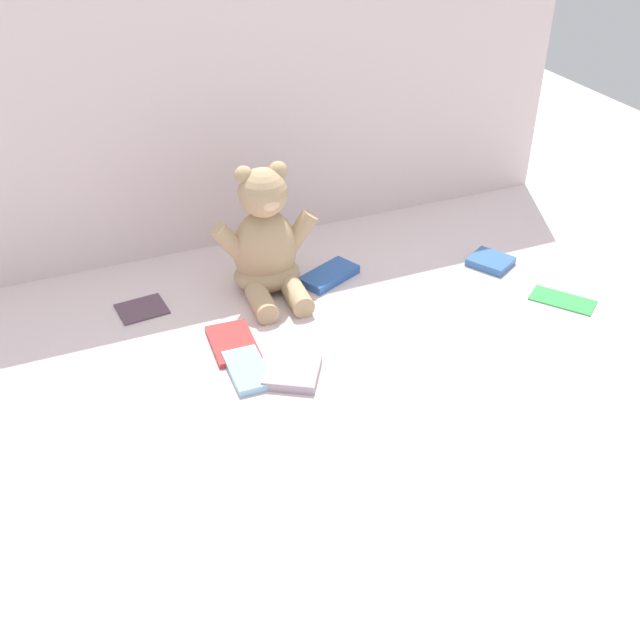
% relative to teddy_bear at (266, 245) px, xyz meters
% --- Properties ---
extents(ground_plane, '(3.20, 3.20, 0.00)m').
position_rel_teddy_bear_xyz_m(ground_plane, '(-0.00, -0.20, -0.11)').
color(ground_plane, silver).
extents(backdrop_drape, '(1.72, 0.03, 0.70)m').
position_rel_teddy_bear_xyz_m(backdrop_drape, '(-0.00, 0.25, 0.24)').
color(backdrop_drape, silver).
rests_on(backdrop_drape, ground_plane).
extents(teddy_bear, '(0.24, 0.22, 0.29)m').
position_rel_teddy_bear_xyz_m(teddy_bear, '(0.00, 0.00, 0.00)').
color(teddy_bear, tan).
rests_on(teddy_bear, ground_plane).
extents(book_case_0, '(0.15, 0.12, 0.02)m').
position_rel_teddy_bear_xyz_m(book_case_0, '(0.14, -0.02, -0.10)').
color(book_case_0, '#2A5AAA').
rests_on(book_case_0, ground_plane).
extents(book_case_1, '(0.12, 0.12, 0.02)m').
position_rel_teddy_bear_xyz_m(book_case_1, '(0.52, -0.11, -0.10)').
color(book_case_1, '#3563A4').
rests_on(book_case_1, ground_plane).
extents(book_case_2, '(0.07, 0.13, 0.02)m').
position_rel_teddy_bear_xyz_m(book_case_2, '(-0.14, -0.28, -0.10)').
color(book_case_2, '#89BFE2').
rests_on(book_case_2, ground_plane).
extents(book_case_3, '(0.13, 0.15, 0.01)m').
position_rel_teddy_bear_xyz_m(book_case_3, '(0.57, -0.30, -0.10)').
color(book_case_3, green).
rests_on(book_case_3, ground_plane).
extents(book_case_4, '(0.14, 0.14, 0.02)m').
position_rel_teddy_bear_xyz_m(book_case_4, '(-0.06, -0.32, -0.10)').
color(book_case_4, '#A593A1').
rests_on(book_case_4, ground_plane).
extents(book_case_5, '(0.11, 0.09, 0.01)m').
position_rel_teddy_bear_xyz_m(book_case_5, '(-0.28, 0.02, -0.10)').
color(book_case_5, '#58414F').
rests_on(book_case_5, ground_plane).
extents(book_case_6, '(0.09, 0.14, 0.01)m').
position_rel_teddy_bear_xyz_m(book_case_6, '(-0.14, -0.18, -0.10)').
color(book_case_6, red).
rests_on(book_case_6, ground_plane).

